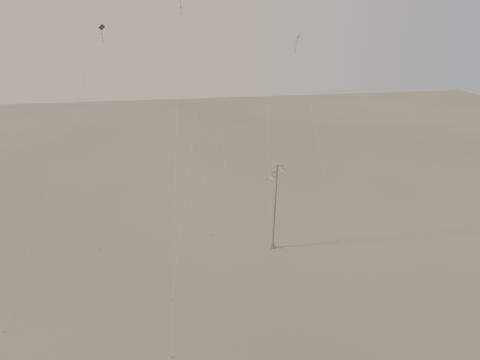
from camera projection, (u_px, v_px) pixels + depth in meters
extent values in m
plane|color=#9F9884|center=(257.00, 288.00, 30.58)|extent=(160.00, 160.00, 0.00)
cylinder|color=#909398|center=(273.00, 246.00, 35.85)|extent=(0.44, 0.44, 0.30)
cylinder|color=#909398|center=(275.00, 209.00, 34.23)|extent=(0.30, 0.18, 8.46)
cylinder|color=#909398|center=(278.00, 165.00, 32.54)|extent=(0.14, 0.14, 0.18)
cylinder|color=#909398|center=(280.00, 166.00, 32.72)|extent=(0.49, 0.24, 0.07)
cylinder|color=#909398|center=(282.00, 167.00, 32.89)|extent=(0.06, 0.06, 0.30)
ellipsoid|color=#B0B0AB|center=(282.00, 169.00, 32.95)|extent=(0.52, 0.52, 0.18)
cylinder|color=#909398|center=(275.00, 172.00, 32.64)|extent=(0.58, 0.29, 0.07)
cylinder|color=#909398|center=(272.00, 175.00, 32.58)|extent=(0.06, 0.06, 0.40)
ellipsoid|color=#B0B0AB|center=(272.00, 177.00, 32.66)|extent=(0.52, 0.52, 0.18)
cylinder|color=beige|center=(80.00, 41.00, 32.45)|extent=(0.39, 9.34, 36.71)
cylinder|color=#909398|center=(100.00, 250.00, 35.50)|extent=(0.06, 0.06, 0.10)
cylinder|color=beige|center=(195.00, 120.00, 28.40)|extent=(5.35, 8.97, 26.25)
cylinder|color=#909398|center=(172.00, 300.00, 29.17)|extent=(0.06, 0.06, 0.10)
cylinder|color=beige|center=(268.00, 55.00, 35.09)|extent=(1.62, 13.47, 34.14)
cylinder|color=#909398|center=(270.00, 249.00, 35.65)|extent=(0.06, 0.06, 0.10)
cylinder|color=#9E2A17|center=(180.00, 5.00, 26.89)|extent=(0.07, 0.21, 1.34)
cylinder|color=beige|center=(176.00, 165.00, 25.30)|extent=(2.03, 11.70, 22.09)
cylinder|color=#909398|center=(172.00, 357.00, 24.25)|extent=(0.06, 0.06, 0.10)
cube|color=#332C2A|center=(298.00, 37.00, 37.51)|extent=(0.32, 0.64, 0.67)
cylinder|color=#332C2A|center=(296.00, 47.00, 37.87)|extent=(0.20, 0.05, 1.24)
cylinder|color=beige|center=(317.00, 138.00, 37.25)|extent=(2.33, 9.05, 18.46)
cylinder|color=#909398|center=(336.00, 240.00, 37.00)|extent=(0.06, 0.06, 0.10)
cylinder|color=beige|center=(215.00, 55.00, 38.78)|extent=(0.83, 13.18, 33.36)
cylinder|color=#909398|center=(230.00, 226.00, 39.51)|extent=(0.06, 0.06, 0.10)
cube|color=#332C2A|center=(102.00, 27.00, 32.61)|extent=(0.55, 0.22, 0.56)
cylinder|color=#332C2A|center=(102.00, 36.00, 33.00)|extent=(0.12, 0.14, 0.98)
cylinder|color=beige|center=(58.00, 163.00, 29.40)|extent=(6.95, 14.53, 19.49)
cylinder|color=#909398|center=(3.00, 332.00, 26.19)|extent=(0.06, 0.06, 0.10)
cylinder|color=beige|center=(187.00, 71.00, 38.54)|extent=(2.93, 15.02, 30.40)
cylinder|color=#909398|center=(212.00, 235.00, 37.99)|extent=(0.06, 0.06, 0.10)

